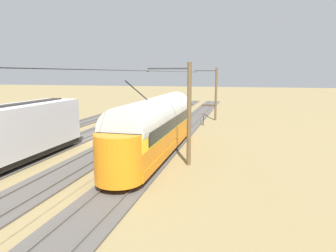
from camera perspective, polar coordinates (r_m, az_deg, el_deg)
The scene contains 11 objects.
ground_plane at distance 29.06m, azimuth -12.02°, elevation -2.31°, with size 220.00×220.00×0.00m, color #937F51.
track_streetcar_siding at distance 27.23m, azimuth 0.49°, elevation -2.79°, with size 2.80×80.00×0.18m.
track_adjacent_siding at distance 28.48m, azimuth -7.89°, elevation -2.32°, with size 2.80×80.00×0.18m.
track_third_siding at distance 30.29m, azimuth -15.41°, elevation -1.85°, with size 2.80×80.00×0.18m.
track_outer_siding at distance 32.56m, azimuth -21.98°, elevation -1.42°, with size 2.80×80.00×0.18m.
vintage_streetcar at distance 22.41m, azimuth -2.21°, elevation 0.18°, with size 2.65×16.67×5.48m.
boxcar_adjacent at distance 21.87m, azimuth -28.52°, elevation -1.51°, with size 2.96×13.68×3.85m.
catenary_pole_foreground at distance 39.56m, azimuth 8.83°, elevation 6.14°, with size 2.98×0.28×6.72m.
catenary_pole_mid_near at distance 19.79m, azimuth 3.72°, elevation 2.59°, with size 2.98×0.28×6.72m.
overhead_wire_run at distance 11.81m, azimuth -17.34°, elevation 10.11°, with size 2.78×63.99×0.18m.
switch_stand at distance 35.49m, azimuth 6.61°, elevation 1.19°, with size 0.50×0.30×1.24m.
Camera 1 is at (-12.48, 25.54, 6.04)m, focal length 32.62 mm.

